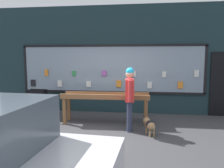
{
  "coord_description": "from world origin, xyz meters",
  "views": [
    {
      "loc": [
        0.99,
        -5.19,
        1.88
      ],
      "look_at": [
        0.22,
        0.79,
        1.18
      ],
      "focal_mm": 35.0,
      "sensor_mm": 36.0,
      "label": 1
    }
  ],
  "objects_px": {
    "person_browsing": "(130,94)",
    "sandwich_board_sign": "(37,104)",
    "small_dog": "(150,125)",
    "display_table_main": "(106,99)"
  },
  "relations": [
    {
      "from": "person_browsing",
      "to": "sandwich_board_sign",
      "type": "distance_m",
      "value": 3.08
    },
    {
      "from": "person_browsing",
      "to": "small_dog",
      "type": "height_order",
      "value": "person_browsing"
    },
    {
      "from": "display_table_main",
      "to": "person_browsing",
      "type": "height_order",
      "value": "person_browsing"
    },
    {
      "from": "person_browsing",
      "to": "sandwich_board_sign",
      "type": "bearing_deg",
      "value": 71.62
    },
    {
      "from": "sandwich_board_sign",
      "to": "person_browsing",
      "type": "bearing_deg",
      "value": -9.61
    },
    {
      "from": "small_dog",
      "to": "sandwich_board_sign",
      "type": "xyz_separation_m",
      "value": [
        -3.44,
        1.02,
        0.22
      ]
    },
    {
      "from": "display_table_main",
      "to": "small_dog",
      "type": "xyz_separation_m",
      "value": [
        1.24,
        -0.82,
        -0.46
      ]
    },
    {
      "from": "display_table_main",
      "to": "sandwich_board_sign",
      "type": "bearing_deg",
      "value": 174.88
    },
    {
      "from": "person_browsing",
      "to": "display_table_main",
      "type": "bearing_deg",
      "value": 46.94
    },
    {
      "from": "display_table_main",
      "to": "sandwich_board_sign",
      "type": "distance_m",
      "value": 2.22
    }
  ]
}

